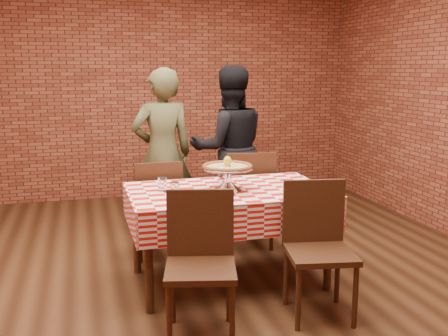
{
  "coord_description": "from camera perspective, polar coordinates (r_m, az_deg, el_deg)",
  "views": [
    {
      "loc": [
        -0.81,
        -3.77,
        1.69
      ],
      "look_at": [
        0.25,
        0.06,
        0.91
      ],
      "focal_mm": 41.47,
      "sensor_mm": 36.0,
      "label": 1
    }
  ],
  "objects": [
    {
      "name": "pizza",
      "position": [
        3.96,
        0.39,
        0.09
      ],
      "size": [
        0.45,
        0.45,
        0.03
      ],
      "primitive_type": "cylinder",
      "rotation": [
        0.0,
        0.0,
        0.19
      ],
      "color": "beige",
      "rests_on": "pizza_stand"
    },
    {
      "name": "chair_far_left",
      "position": [
        4.72,
        -7.43,
        -4.32
      ],
      "size": [
        0.41,
        0.41,
        0.89
      ],
      "primitive_type": null,
      "rotation": [
        0.0,
        0.0,
        3.14
      ],
      "color": "#412312",
      "rests_on": "ground"
    },
    {
      "name": "ground",
      "position": [
        4.21,
        -3.18,
        -12.63
      ],
      "size": [
        6.0,
        6.0,
        0.0
      ],
      "primitive_type": "plane",
      "color": "black",
      "rests_on": "ground"
    },
    {
      "name": "pizza_stand",
      "position": [
        3.97,
        0.39,
        -1.22
      ],
      "size": [
        0.46,
        0.46,
        0.18
      ],
      "primitive_type": null,
      "rotation": [
        0.0,
        0.0,
        0.19
      ],
      "color": "silver",
      "rests_on": "tablecloth"
    },
    {
      "name": "sweetener_packet_b",
      "position": [
        4.09,
        9.83,
        -2.25
      ],
      "size": [
        0.06,
        0.05,
        0.0
      ],
      "primitive_type": "cube",
      "rotation": [
        0.0,
        0.0,
        -0.22
      ],
      "color": "white",
      "rests_on": "tablecloth"
    },
    {
      "name": "tablecloth",
      "position": [
        4.06,
        0.49,
        -4.14
      ],
      "size": [
        1.57,
        0.96,
        0.26
      ],
      "primitive_type": null,
      "rotation": [
        0.0,
        0.0,
        0.01
      ],
      "color": "red",
      "rests_on": "table"
    },
    {
      "name": "condiment_caddy",
      "position": [
        4.28,
        0.15,
        -0.54
      ],
      "size": [
        0.13,
        0.11,
        0.15
      ],
      "primitive_type": "cube",
      "rotation": [
        0.0,
        0.0,
        -0.34
      ],
      "color": "silver",
      "rests_on": "tablecloth"
    },
    {
      "name": "lemon",
      "position": [
        3.95,
        0.39,
        0.74
      ],
      "size": [
        0.07,
        0.07,
        0.08
      ],
      "primitive_type": "ellipsoid",
      "rotation": [
        0.0,
        0.0,
        0.19
      ],
      "color": "yellow",
      "rests_on": "pizza"
    },
    {
      "name": "back_wall",
      "position": [
        6.82,
        -8.78,
        8.91
      ],
      "size": [
        5.5,
        0.0,
        5.5
      ],
      "primitive_type": "plane",
      "rotation": [
        1.57,
        0.0,
        0.0
      ],
      "color": "maroon",
      "rests_on": "ground"
    },
    {
      "name": "chair_far_right",
      "position": [
        4.95,
        2.59,
        -3.29
      ],
      "size": [
        0.5,
        0.5,
        0.93
      ],
      "primitive_type": null,
      "rotation": [
        0.0,
        0.0,
        3.02
      ],
      "color": "#412312",
      "rests_on": "ground"
    },
    {
      "name": "diner_olive",
      "position": [
        5.2,
        -6.8,
        1.62
      ],
      "size": [
        0.65,
        0.45,
        1.69
      ],
      "primitive_type": "imported",
      "rotation": [
        0.0,
        0.0,
        3.22
      ],
      "color": "#4C4D2C",
      "rests_on": "ground"
    },
    {
      "name": "table",
      "position": [
        4.13,
        0.49,
        -7.52
      ],
      "size": [
        1.53,
        0.93,
        0.75
      ],
      "primitive_type": "cube",
      "rotation": [
        0.0,
        0.0,
        0.01
      ],
      "color": "#412312",
      "rests_on": "ground"
    },
    {
      "name": "water_glass_left",
      "position": [
        3.79,
        -5.43,
        -2.38
      ],
      "size": [
        0.07,
        0.07,
        0.11
      ],
      "primitive_type": "cylinder",
      "rotation": [
        0.0,
        0.0,
        0.01
      ],
      "color": "white",
      "rests_on": "tablecloth"
    },
    {
      "name": "water_glass_right",
      "position": [
        3.99,
        -6.81,
        -1.75
      ],
      "size": [
        0.07,
        0.07,
        0.11
      ],
      "primitive_type": "cylinder",
      "rotation": [
        0.0,
        0.0,
        0.01
      ],
      "color": "white",
      "rests_on": "tablecloth"
    },
    {
      "name": "diner_black",
      "position": [
        5.41,
        0.59,
        2.16
      ],
      "size": [
        0.85,
        0.68,
        1.71
      ],
      "primitive_type": "imported",
      "rotation": [
        0.0,
        0.0,
        3.1
      ],
      "color": "black",
      "rests_on": "ground"
    },
    {
      "name": "chair_near_right",
      "position": [
        3.6,
        10.56,
        -9.13
      ],
      "size": [
        0.51,
        0.51,
        0.92
      ],
      "primitive_type": null,
      "rotation": [
        0.0,
        0.0,
        -0.18
      ],
      "color": "#412312",
      "rests_on": "ground"
    },
    {
      "name": "side_plate",
      "position": [
        4.14,
        7.37,
        -1.99
      ],
      "size": [
        0.15,
        0.15,
        0.01
      ],
      "primitive_type": "cylinder",
      "rotation": [
        0.0,
        0.0,
        0.01
      ],
      "color": "white",
      "rests_on": "tablecloth"
    },
    {
      "name": "chair_near_left",
      "position": [
        3.28,
        -2.6,
        -10.98
      ],
      "size": [
        0.52,
        0.52,
        0.92
      ],
      "primitive_type": null,
      "rotation": [
        0.0,
        0.0,
        -0.23
      ],
      "color": "#412312",
      "rests_on": "ground"
    },
    {
      "name": "sweetener_packet_a",
      "position": [
        4.05,
        8.68,
        -2.36
      ],
      "size": [
        0.06,
        0.05,
        0.0
      ],
      "primitive_type": "cube",
      "rotation": [
        0.0,
        0.0,
        0.34
      ],
      "color": "white",
      "rests_on": "tablecloth"
    }
  ]
}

